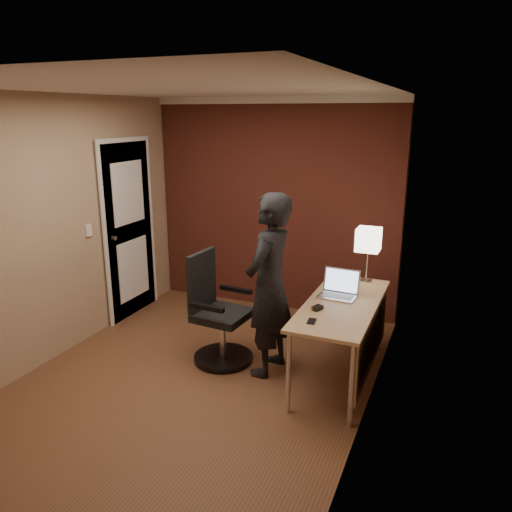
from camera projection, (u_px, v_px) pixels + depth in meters
name	position (u px, v px, depth m)	size (l,w,h in m)	color
room	(239.00, 201.00, 5.61)	(4.00, 4.00, 4.00)	brown
desk	(350.00, 317.00, 4.35)	(0.60, 1.50, 0.73)	tan
desk_lamp	(368.00, 240.00, 4.77)	(0.22, 0.22, 0.54)	silver
laptop	(339.00, 289.00, 4.50)	(0.35, 0.28, 0.23)	silver
mouse	(317.00, 308.00, 4.18)	(0.06, 0.10, 0.03)	black
phone	(312.00, 321.00, 3.94)	(0.06, 0.12, 0.01)	black
office_chair	(216.00, 315.00, 4.75)	(0.57, 0.61, 1.04)	black
person	(269.00, 285.00, 4.45)	(0.61, 0.40, 1.67)	black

